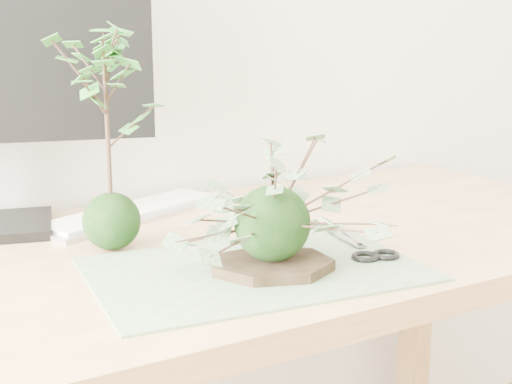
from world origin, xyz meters
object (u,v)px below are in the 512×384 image
desk (210,295)px  ivy_kokedama (273,188)px  maple_kokedama (105,80)px  keyboard (132,212)px

desk → ivy_kokedama: (0.01, -0.17, 0.21)m
maple_kokedama → ivy_kokedama: bearing=-55.1°
ivy_kokedama → desk: bearing=94.9°
desk → maple_kokedama: maple_kokedama is taller
maple_kokedama → keyboard: (0.10, 0.18, -0.26)m
desk → maple_kokedama: bearing=159.3°
ivy_kokedama → maple_kokedama: (-0.16, 0.23, 0.14)m
keyboard → maple_kokedama: bearing=-141.1°
desk → ivy_kokedama: size_ratio=4.85×
ivy_kokedama → keyboard: (-0.06, 0.41, -0.12)m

